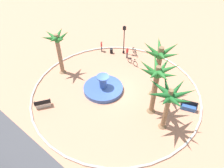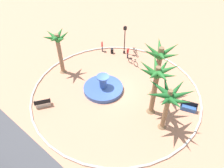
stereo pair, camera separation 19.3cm
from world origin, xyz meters
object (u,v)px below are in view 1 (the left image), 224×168
object	(u,v)px
palm_tree_mid_plaza	(157,77)
lamppost	(124,38)
palm_tree_near_fountain	(159,61)
trash_bin	(111,51)
bench_east	(188,107)
person_cyclist_helmet	(127,52)
bicycle_red_frame	(133,62)
palm_tree_far_side	(170,98)
palm_tree_by_curb	(58,45)
fountain	(103,88)
bench_west	(43,104)
bicycle_by_lamppost	(135,52)
person_cyclist_photo	(101,46)

from	to	relation	value
palm_tree_mid_plaza	lamppost	world-z (taller)	palm_tree_mid_plaza
palm_tree_near_fountain	trash_bin	size ratio (longest dim) A/B	8.34
bench_east	person_cyclist_helmet	bearing A→B (deg)	-19.52
palm_tree_near_fountain	bicycle_red_frame	xyz separation A→B (m)	(4.92, -3.03, -3.93)
palm_tree_far_side	bench_east	distance (m)	5.03
palm_tree_by_curb	trash_bin	xyz separation A→B (m)	(-1.93, -7.10, -3.46)
fountain	lamppost	size ratio (longest dim) A/B	1.06
lamppost	person_cyclist_helmet	world-z (taller)	lamppost
palm_tree_by_curb	palm_tree_far_side	bearing A→B (deg)	-178.50
bench_west	trash_bin	bearing A→B (deg)	-85.44
bicycle_by_lamppost	person_cyclist_photo	size ratio (longest dim) A/B	0.87
palm_tree_near_fountain	person_cyclist_helmet	xyz separation A→B (m)	(6.38, -3.82, -3.40)
palm_tree_far_side	bench_east	bearing A→B (deg)	-104.40
palm_tree_far_side	bicycle_by_lamppost	distance (m)	12.97
palm_tree_near_fountain	palm_tree_mid_plaza	bearing A→B (deg)	116.04
lamppost	bench_east	bearing A→B (deg)	159.40
palm_tree_near_fountain	person_cyclist_helmet	bearing A→B (deg)	-30.93
bench_west	bicycle_red_frame	xyz separation A→B (m)	(-2.82, -11.83, 0.04)
trash_bin	bicycle_by_lamppost	bearing A→B (deg)	-144.83
palm_tree_far_side	lamppost	xyz separation A→B (m)	(10.41, -7.80, -1.39)
bench_east	bench_west	xyz separation A→B (m)	(11.65, 8.98, 0.00)
bench_west	lamppost	distance (m)	13.40
fountain	person_cyclist_helmet	xyz separation A→B (m)	(1.74, -6.85, 0.62)
bicycle_by_lamppost	palm_tree_near_fountain	bearing A→B (deg)	139.55
bicycle_by_lamppost	palm_tree_mid_plaza	bearing A→B (deg)	133.80
bench_east	person_cyclist_helmet	world-z (taller)	person_cyclist_helmet
fountain	person_cyclist_photo	world-z (taller)	fountain
trash_bin	person_cyclist_photo	world-z (taller)	person_cyclist_photo
palm_tree_by_curb	bicycle_by_lamppost	size ratio (longest dim) A/B	3.83
palm_tree_by_curb	bicycle_red_frame	size ratio (longest dim) A/B	3.15
fountain	bicycle_by_lamppost	world-z (taller)	fountain
bicycle_red_frame	person_cyclist_photo	distance (m)	5.19
fountain	person_cyclist_helmet	size ratio (longest dim) A/B	2.68
palm_tree_far_side	bench_west	size ratio (longest dim) A/B	3.04
bicycle_red_frame	person_cyclist_photo	xyz separation A→B (m)	(5.17, 0.13, 0.52)
trash_bin	person_cyclist_photo	xyz separation A→B (m)	(1.37, 0.48, 0.52)
palm_tree_far_side	palm_tree_near_fountain	bearing A→B (deg)	-48.41
palm_tree_by_curb	palm_tree_mid_plaza	size ratio (longest dim) A/B	0.93
palm_tree_near_fountain	bench_west	distance (m)	12.37
palm_tree_by_curb	lamppost	size ratio (longest dim) A/B	1.31
palm_tree_near_fountain	lamppost	distance (m)	8.85
fountain	bicycle_red_frame	distance (m)	6.06
trash_bin	bicycle_by_lamppost	xyz separation A→B (m)	(-2.60, -1.83, -0.00)
palm_tree_near_fountain	palm_tree_by_curb	bearing A→B (deg)	19.31
palm_tree_far_side	bicycle_red_frame	size ratio (longest dim) A/B	2.86
lamppost	person_cyclist_photo	bearing A→B (deg)	29.94
person_cyclist_helmet	bench_west	bearing A→B (deg)	83.84
palm_tree_mid_plaza	bicycle_red_frame	bearing A→B (deg)	-41.61
bicycle_red_frame	palm_tree_by_curb	bearing A→B (deg)	49.74
lamppost	palm_tree_far_side	bearing A→B (deg)	143.14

